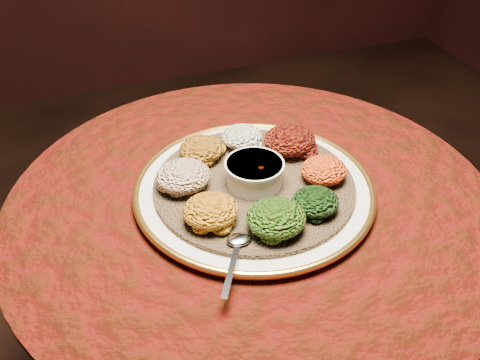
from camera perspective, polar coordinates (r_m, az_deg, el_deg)
name	(u,v)px	position (r m, az deg, el deg)	size (l,w,h in m)	color
table	(251,262)	(1.17, 1.21, -8.71)	(0.96, 0.96, 0.73)	black
platter	(254,189)	(1.04, 1.50, -1.01)	(0.49, 0.49, 0.02)	beige
injera	(254,185)	(1.04, 1.51, -0.54)	(0.39, 0.39, 0.01)	brown
stew_bowl	(254,172)	(1.02, 1.54, 0.90)	(0.11, 0.11, 0.05)	silver
spoon	(238,244)	(0.90, -0.23, -6.82)	(0.09, 0.13, 0.01)	silver
portion_ayib	(242,137)	(1.13, 0.19, 4.65)	(0.09, 0.08, 0.04)	white
portion_kitfo	(290,140)	(1.11, 5.32, 4.26)	(0.11, 0.10, 0.05)	black
portion_tikil	(324,170)	(1.04, 8.93, 1.04)	(0.09, 0.09, 0.04)	#BE6F0F
portion_gomen	(315,202)	(0.97, 8.05, -2.30)	(0.09, 0.08, 0.04)	black
portion_mixveg	(276,218)	(0.92, 3.87, -4.07)	(0.10, 0.10, 0.05)	#982F09
portion_kik	(211,211)	(0.93, -3.16, -3.29)	(0.10, 0.09, 0.05)	#BA6C10
portion_timatim	(183,176)	(1.02, -6.07, 0.43)	(0.10, 0.10, 0.05)	maroon
portion_shiro	(202,149)	(1.09, -4.12, 3.29)	(0.09, 0.09, 0.04)	#895D10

